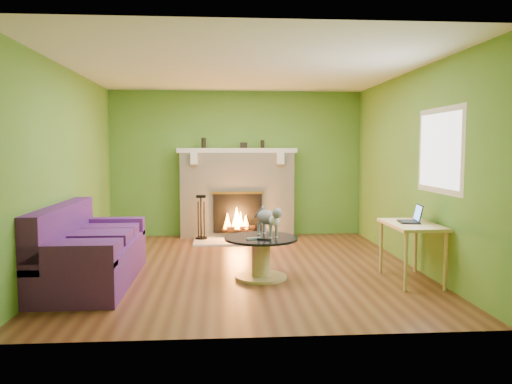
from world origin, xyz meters
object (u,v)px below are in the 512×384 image
(desk, at_px, (412,230))
(cat, at_px, (267,221))
(coffee_table, at_px, (261,255))
(sofa, at_px, (87,253))

(desk, height_order, cat, cat)
(coffee_table, height_order, cat, cat)
(desk, distance_m, cat, 1.71)
(sofa, xyz_separation_m, desk, (3.81, -0.19, 0.25))
(sofa, distance_m, desk, 3.82)
(coffee_table, xyz_separation_m, cat, (0.08, 0.05, 0.41))
(sofa, height_order, cat, sofa)
(coffee_table, bearing_deg, cat, 32.01)
(desk, bearing_deg, cat, 169.63)
(coffee_table, xyz_separation_m, desk, (1.76, -0.26, 0.32))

